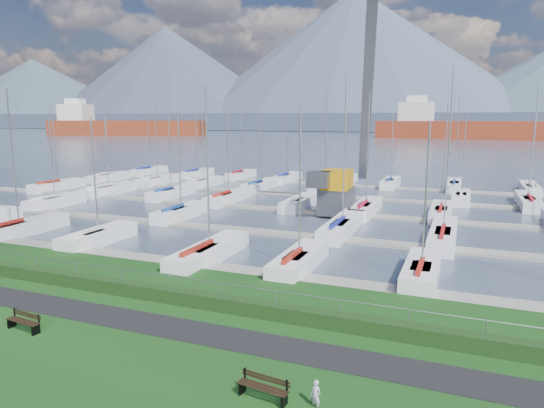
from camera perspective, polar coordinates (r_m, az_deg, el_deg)
The scene contains 14 objects.
path at distance 23.21m, azimuth -14.19°, elevation -13.47°, with size 160.00×2.00×0.04m, color black.
water at distance 280.54m, azimuth 19.21°, elevation 7.66°, with size 800.00×540.00×0.20m, color #424E61.
hedge at distance 25.07m, azimuth -10.70°, elevation -10.68°, with size 80.00×0.70×0.70m, color #193312.
fence at distance 25.10m, azimuth -10.28°, elevation -8.57°, with size 0.04×0.04×80.00m, color gray.
foothill at distance 350.34m, azimuth 19.82°, elevation 9.06°, with size 900.00×80.00×12.00m, color #3F485D.
mountains at distance 426.40m, azimuth 21.56°, elevation 14.53°, with size 1190.00×360.00×115.00m.
docks at distance 48.74m, azimuth 6.08°, elevation -1.02°, with size 90.00×41.60×0.25m.
bench_left at distance 24.28m, azimuth -27.14°, elevation -12.19°, with size 1.83×0.59×0.85m.
bench_right at distance 17.07m, azimuth -1.00°, elevation -20.77°, with size 1.84×0.64×0.85m.
person at distance 16.71m, azimuth 5.17°, elevation -21.12°, with size 0.38×0.25×1.06m, color #ACABB2.
crane at distance 47.93m, azimuth 8.60°, elevation 5.43°, with size 5.81×13.23×22.35m.
cargo_ship_west at distance 273.91m, azimuth -17.40°, elevation 8.57°, with size 83.84×39.27×21.50m.
cargo_ship_mid at distance 232.94m, azimuth 24.93°, elevation 7.83°, with size 111.86×26.48×21.50m.
sailboat_fleet at distance 51.99m, azimuth 4.21°, elevation 6.08°, with size 74.22×49.99×13.76m.
Camera 1 is at (12.74, -20.09, 9.20)m, focal length 32.00 mm.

